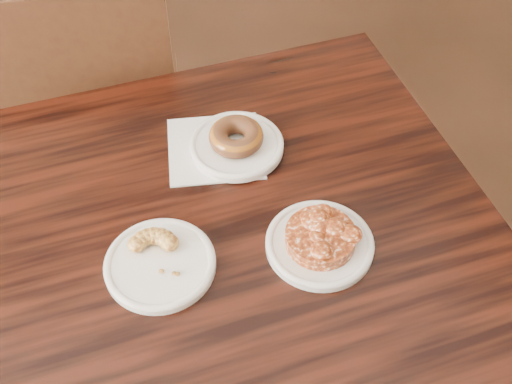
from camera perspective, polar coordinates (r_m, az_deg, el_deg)
name	(u,v)px	position (r m, az deg, el deg)	size (l,w,h in m)	color
cafe_table	(242,340)	(1.34, -1.21, -12.98)	(0.83, 0.83, 0.75)	black
chair_far	(103,110)	(1.71, -13.42, 7.09)	(0.43, 0.43, 0.90)	black
napkin	(215,148)	(1.14, -3.66, 3.90)	(0.16, 0.16, 0.00)	white
plate_donut	(236,146)	(1.13, -1.75, 4.12)	(0.17, 0.17, 0.01)	white
plate_cruller	(160,264)	(0.99, -8.52, -6.39)	(0.17, 0.17, 0.01)	white
plate_fritter	(320,244)	(1.01, 5.67, -4.65)	(0.17, 0.17, 0.01)	silver
glazed_donut	(236,137)	(1.12, -1.77, 4.95)	(0.10, 0.10, 0.03)	brown
apple_fritter	(321,235)	(0.99, 5.77, -3.84)	(0.15, 0.15, 0.04)	#4B1808
cruller_fragment	(159,257)	(0.97, -8.64, -5.76)	(0.10, 0.10, 0.03)	#613413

